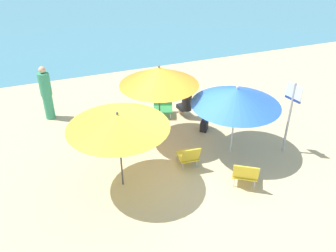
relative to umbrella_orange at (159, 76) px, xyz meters
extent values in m
plane|color=#D3BC8C|center=(0.07, -1.07, -1.86)|extent=(40.00, 40.00, 0.00)
cube|color=teal|center=(0.07, 12.99, -1.85)|extent=(40.00, 16.00, 0.01)
cylinder|color=#4C4C51|center=(0.00, 0.00, -0.82)|extent=(0.04, 0.04, 2.08)
cone|color=orange|center=(0.00, 0.00, 0.00)|extent=(1.99, 1.99, 0.45)
sphere|color=#4C4C51|center=(0.00, 0.00, 0.26)|extent=(0.06, 0.06, 0.06)
cylinder|color=silver|center=(1.54, -1.15, -0.97)|extent=(0.04, 0.04, 1.78)
cone|color=blue|center=(1.54, -1.15, -0.29)|extent=(2.17, 2.17, 0.44)
sphere|color=silver|center=(1.54, -1.15, -0.04)|extent=(0.06, 0.06, 0.06)
cylinder|color=#4C4C51|center=(-1.41, -1.47, -0.94)|extent=(0.04, 0.04, 1.82)
cone|color=yellow|center=(-1.41, -1.47, -0.18)|extent=(2.16, 2.16, 0.30)
sphere|color=#4C4C51|center=(-1.41, -1.47, 0.00)|extent=(0.06, 0.06, 0.06)
cube|color=gold|center=(1.21, -2.40, -1.59)|extent=(0.70, 0.66, 0.03)
cube|color=gold|center=(1.08, -2.59, -1.37)|extent=(0.56, 0.44, 0.42)
cylinder|color=silver|center=(1.11, -2.13, -1.73)|extent=(0.02, 0.02, 0.25)
cylinder|color=silver|center=(1.49, -2.37, -1.73)|extent=(0.02, 0.02, 0.25)
cylinder|color=silver|center=(0.93, -2.42, -1.73)|extent=(0.02, 0.02, 0.25)
cylinder|color=silver|center=(1.30, -2.66, -1.73)|extent=(0.02, 0.02, 0.25)
cube|color=gold|center=(0.26, -1.27, -1.62)|extent=(0.48, 0.54, 0.03)
cube|color=gold|center=(0.24, -1.54, -1.41)|extent=(0.45, 0.19, 0.41)
cylinder|color=silver|center=(0.10, -1.05, -1.74)|extent=(0.02, 0.02, 0.22)
cylinder|color=silver|center=(0.45, -1.08, -1.74)|extent=(0.02, 0.02, 0.22)
cylinder|color=silver|center=(0.07, -1.46, -1.74)|extent=(0.02, 0.02, 0.22)
cylinder|color=silver|center=(0.42, -1.49, -1.74)|extent=(0.02, 0.02, 0.22)
cube|color=#33934C|center=(0.51, 1.17, -1.61)|extent=(0.69, 0.65, 0.03)
cube|color=#33934C|center=(0.60, 1.42, -1.41)|extent=(0.58, 0.33, 0.40)
cylinder|color=silver|center=(0.65, 0.91, -1.74)|extent=(0.02, 0.02, 0.23)
cylinder|color=silver|center=(0.23, 1.06, -1.74)|extent=(0.02, 0.02, 0.23)
cylinder|color=silver|center=(0.78, 1.28, -1.74)|extent=(0.02, 0.02, 0.23)
cylinder|color=silver|center=(0.36, 1.43, -1.74)|extent=(0.02, 0.02, 0.23)
cube|color=black|center=(1.10, 1.01, -1.58)|extent=(0.35, 0.41, 0.12)
cylinder|color=#DBAD84|center=(1.07, 1.17, -1.72)|extent=(0.12, 0.12, 0.28)
cylinder|color=black|center=(1.13, 0.83, -1.32)|extent=(0.29, 0.29, 0.51)
sphere|color=#DBAD84|center=(1.13, 0.83, -0.97)|extent=(0.18, 0.18, 0.18)
cylinder|color=#389970|center=(-2.68, 2.25, -1.47)|extent=(0.28, 0.28, 0.76)
cylinder|color=#389970|center=(-2.68, 2.25, -0.75)|extent=(0.33, 0.33, 0.68)
sphere|color=#DBAD84|center=(-2.68, 2.25, -0.32)|extent=(0.19, 0.19, 0.19)
cylinder|color=#ADADB2|center=(2.80, -1.63, -0.89)|extent=(0.06, 0.06, 1.93)
cube|color=white|center=(2.80, -1.63, -0.18)|extent=(0.13, 0.44, 0.41)
cube|color=navy|center=(2.80, -1.63, -0.35)|extent=(0.13, 0.44, 0.06)
cube|color=black|center=(1.32, 0.01, -1.71)|extent=(0.32, 0.33, 0.29)
camera|label=1|loc=(-2.68, -7.87, 3.60)|focal=39.05mm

